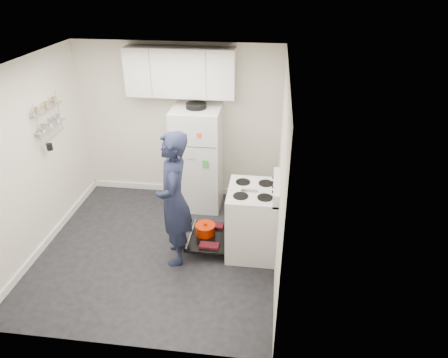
# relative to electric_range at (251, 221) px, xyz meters

# --- Properties ---
(room) EXTENTS (3.21, 3.21, 2.51)m
(room) POSITION_rel_electric_range_xyz_m (-1.29, -0.12, 0.74)
(room) COLOR black
(room) RESTS_ON ground
(electric_range) EXTENTS (0.66, 0.76, 1.10)m
(electric_range) POSITION_rel_electric_range_xyz_m (0.00, 0.00, 0.00)
(electric_range) COLOR silver
(electric_range) RESTS_ON ground
(open_oven_door) EXTENTS (0.55, 0.70, 0.22)m
(open_oven_door) POSITION_rel_electric_range_xyz_m (-0.61, 0.02, -0.28)
(open_oven_door) COLOR black
(open_oven_door) RESTS_ON ground
(refrigerator) EXTENTS (0.72, 0.74, 1.70)m
(refrigerator) POSITION_rel_electric_range_xyz_m (-0.92, 1.10, 0.35)
(refrigerator) COLOR silver
(refrigerator) RESTS_ON ground
(upper_cabinets) EXTENTS (1.60, 0.33, 0.70)m
(upper_cabinets) POSITION_rel_electric_range_xyz_m (-1.16, 1.28, 1.63)
(upper_cabinets) COLOR silver
(upper_cabinets) RESTS_ON room
(wall_shelf_rack) EXTENTS (0.14, 0.60, 0.61)m
(wall_shelf_rack) POSITION_rel_electric_range_xyz_m (-2.78, 0.34, 1.21)
(wall_shelf_rack) COLOR #B2B2B7
(wall_shelf_rack) RESTS_ON room
(person) EXTENTS (0.55, 0.73, 1.80)m
(person) POSITION_rel_electric_range_xyz_m (-0.96, -0.28, 0.43)
(person) COLOR #191E38
(person) RESTS_ON ground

